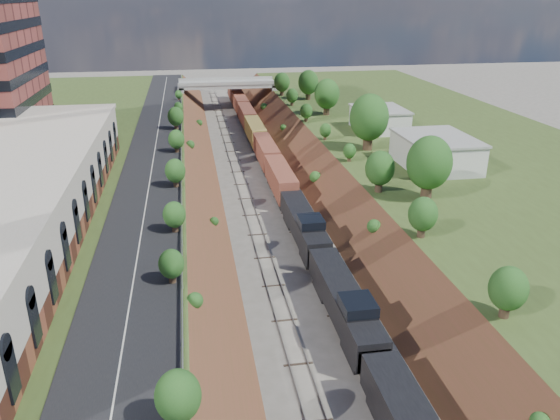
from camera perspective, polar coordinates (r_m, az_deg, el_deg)
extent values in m
cube|color=#3B4F20|center=(83.86, -25.00, 2.21)|extent=(44.00, 180.00, 5.00)
cube|color=#3B4F20|center=(91.42, 18.99, 4.60)|extent=(44.00, 180.00, 5.00)
cube|color=brown|center=(81.48, -9.70, 1.60)|extent=(10.00, 180.00, 10.00)
cube|color=brown|center=(84.15, 5.44, 2.48)|extent=(10.00, 180.00, 10.00)
cube|color=gray|center=(81.78, -3.82, 2.02)|extent=(1.58, 180.00, 0.18)
cube|color=gray|center=(82.42, -0.22, 2.23)|extent=(1.58, 180.00, 0.18)
cube|color=black|center=(80.08, -13.15, 4.79)|extent=(8.00, 180.00, 0.10)
cube|color=#99999E|center=(79.77, -10.24, 5.33)|extent=(0.06, 171.00, 0.30)
cube|color=brown|center=(61.42, -25.89, -1.10)|extent=(14.00, 62.00, 2.20)
cube|color=beige|center=(60.35, -26.39, 1.74)|extent=(14.00, 62.00, 4.30)
cube|color=beige|center=(59.67, -26.78, 3.91)|extent=(14.30, 62.30, 0.50)
cube|color=gray|center=(140.79, -10.25, 11.42)|extent=(1.50, 8.00, 6.20)
cube|color=gray|center=(142.42, -0.77, 11.87)|extent=(1.50, 8.00, 6.20)
cube|color=gray|center=(140.63, -5.53, 12.92)|extent=(24.00, 8.00, 1.00)
cube|color=gray|center=(136.56, -5.41, 13.00)|extent=(24.00, 0.30, 0.80)
cube|color=gray|center=(144.45, -5.67, 13.48)|extent=(24.00, 0.30, 0.80)
cube|color=silver|center=(79.13, 15.94, 5.79)|extent=(9.00, 12.00, 4.00)
cube|color=silver|center=(98.69, 10.33, 9.23)|extent=(8.00, 10.00, 3.60)
cylinder|color=#473323|center=(66.29, 15.07, 2.20)|extent=(1.30, 1.30, 2.62)
ellipsoid|color=#25571E|center=(65.34, 15.34, 4.80)|extent=(5.25, 5.25, 6.30)
cylinder|color=#473323|center=(42.81, -10.71, -9.72)|extent=(0.66, 0.66, 1.22)
ellipsoid|color=#25571E|center=(42.07, -10.85, -8.01)|extent=(2.45, 2.45, 2.94)
cube|color=black|center=(49.49, 6.73, -9.44)|extent=(2.76, 16.53, 2.56)
cube|color=black|center=(64.61, 2.48, -1.49)|extent=(2.76, 16.53, 2.56)
cube|color=brown|center=(115.08, -3.10, 9.16)|extent=(2.76, 88.67, 3.31)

